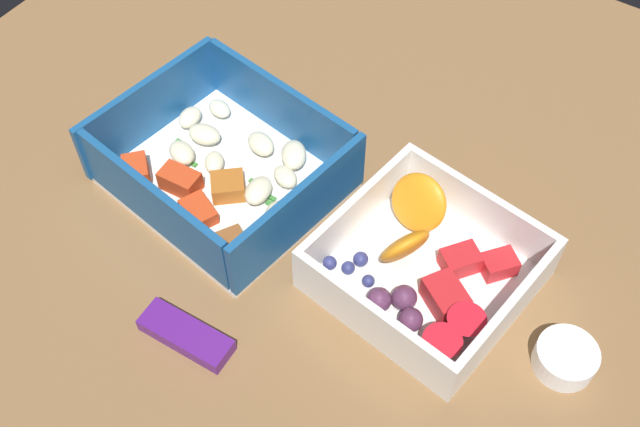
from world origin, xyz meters
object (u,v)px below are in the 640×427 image
Objects in this scene: paper_cup_liner at (565,358)px; pasta_container at (222,167)px; candy_bar at (186,335)px; fruit_bowl at (427,270)px.

pasta_container is at bearing 0.39° from paper_cup_liner.
paper_cup_liner is at bearing -150.40° from candy_bar.
pasta_container is at bearing -62.50° from candy_bar.
fruit_bowl reaches higher than candy_bar.
paper_cup_liner reaches higher than candy_bar.
pasta_container is 29.86cm from paper_cup_liner.
fruit_bowl is 3.65× the size of paper_cup_liner.
paper_cup_liner is at bearing -171.65° from pasta_container.
pasta_container is at bearing 2.20° from fruit_bowl.
candy_bar is at bearing 125.45° from pasta_container.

